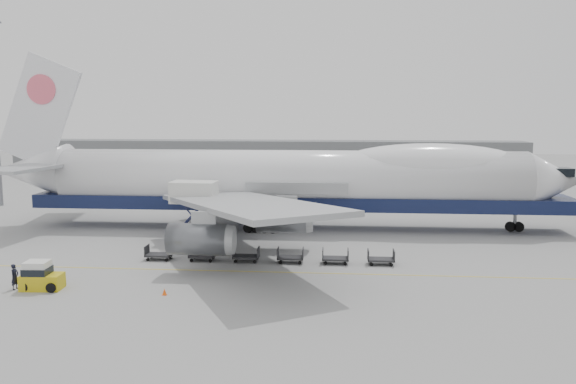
# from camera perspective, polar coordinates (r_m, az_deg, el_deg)

# --- Properties ---
(ground) EXTENTS (260.00, 260.00, 0.00)m
(ground) POSITION_cam_1_polar(r_m,az_deg,el_deg) (52.72, -0.84, -6.31)
(ground) COLOR gray
(ground) RESTS_ON ground
(apron_line) EXTENTS (60.00, 0.15, 0.01)m
(apron_line) POSITION_cam_1_polar(r_m,az_deg,el_deg) (46.96, -1.55, -8.13)
(apron_line) COLOR gold
(apron_line) RESTS_ON ground
(hangar) EXTENTS (110.00, 8.00, 7.00)m
(hangar) POSITION_cam_1_polar(r_m,az_deg,el_deg) (122.11, -2.36, 3.61)
(hangar) COLOR slate
(hangar) RESTS_ON ground
(airliner) EXTENTS (67.00, 55.30, 19.98)m
(airliner) POSITION_cam_1_polar(r_m,az_deg,el_deg) (63.40, 0.77, 1.32)
(airliner) COLOR white
(airliner) RESTS_ON ground
(catering_truck) EXTENTS (5.12, 3.70, 6.10)m
(catering_truck) POSITION_cam_1_polar(r_m,az_deg,el_deg) (58.61, -9.49, -1.51)
(catering_truck) COLOR #171D46
(catering_truck) RESTS_ON ground
(baggage_tug) EXTENTS (3.03, 1.75, 2.15)m
(baggage_tug) POSITION_cam_1_polar(r_m,az_deg,el_deg) (46.24, -23.87, -7.88)
(baggage_tug) COLOR gold
(baggage_tug) RESTS_ON ground
(ground_worker) EXTENTS (0.54, 0.75, 1.94)m
(ground_worker) POSITION_cam_1_polar(r_m,az_deg,el_deg) (46.99, -26.01, -7.75)
(ground_worker) COLOR black
(ground_worker) RESTS_ON ground
(traffic_cone) EXTENTS (0.34, 0.34, 0.49)m
(traffic_cone) POSITION_cam_1_polar(r_m,az_deg,el_deg) (42.27, -12.45, -9.87)
(traffic_cone) COLOR #F9550D
(traffic_cone) RESTS_ON ground
(dolly_0) EXTENTS (2.30, 1.35, 1.30)m
(dolly_0) POSITION_cam_1_polar(r_m,az_deg,el_deg) (51.91, -12.97, -6.15)
(dolly_0) COLOR #2D2D30
(dolly_0) RESTS_ON ground
(dolly_1) EXTENTS (2.30, 1.35, 1.30)m
(dolly_1) POSITION_cam_1_polar(r_m,az_deg,el_deg) (50.87, -8.71, -6.33)
(dolly_1) COLOR #2D2D30
(dolly_1) RESTS_ON ground
(dolly_2) EXTENTS (2.30, 1.35, 1.30)m
(dolly_2) POSITION_cam_1_polar(r_m,az_deg,el_deg) (50.12, -4.29, -6.48)
(dolly_2) COLOR #2D2D30
(dolly_2) RESTS_ON ground
(dolly_3) EXTENTS (2.30, 1.35, 1.30)m
(dolly_3) POSITION_cam_1_polar(r_m,az_deg,el_deg) (49.67, 0.25, -6.59)
(dolly_3) COLOR #2D2D30
(dolly_3) RESTS_ON ground
(dolly_4) EXTENTS (2.30, 1.35, 1.30)m
(dolly_4) POSITION_cam_1_polar(r_m,az_deg,el_deg) (49.53, 4.83, -6.66)
(dolly_4) COLOR #2D2D30
(dolly_4) RESTS_ON ground
(dolly_5) EXTENTS (2.30, 1.35, 1.30)m
(dolly_5) POSITION_cam_1_polar(r_m,az_deg,el_deg) (49.70, 9.42, -6.69)
(dolly_5) COLOR #2D2D30
(dolly_5) RESTS_ON ground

